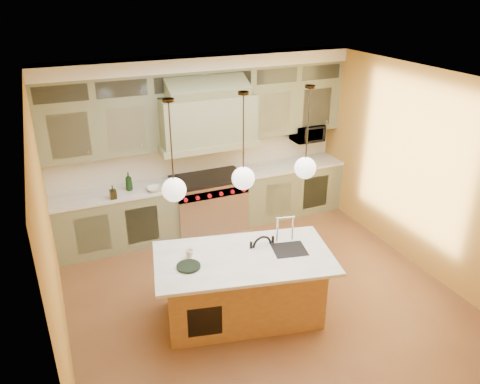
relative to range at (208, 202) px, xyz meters
name	(u,v)px	position (x,y,z in m)	size (l,w,h in m)	color
floor	(262,297)	(0.00, -2.14, -0.49)	(5.00, 5.00, 0.00)	brown
ceiling	(267,83)	(0.00, -2.14, 2.41)	(5.00, 5.00, 0.00)	white
wall_back	(200,142)	(0.00, 0.36, 0.96)	(5.00, 5.00, 0.00)	#BE8A34
wall_front	(403,327)	(0.00, -4.64, 0.96)	(5.00, 5.00, 0.00)	#BE8A34
wall_left	(50,242)	(-2.50, -2.14, 0.96)	(5.00, 5.00, 0.00)	#BE8A34
wall_right	(422,171)	(2.50, -2.14, 0.96)	(5.00, 5.00, 0.00)	#BE8A34
back_cabinetry	(205,148)	(0.00, 0.09, 0.94)	(5.00, 0.77, 2.90)	#737A5A
range	(208,202)	(0.00, 0.00, 0.00)	(1.20, 0.74, 0.96)	silver
kitchen_island	(243,285)	(-0.40, -2.40, -0.01)	(2.32, 1.57, 1.35)	olive
counter_stool	(266,272)	(-0.09, -2.42, 0.11)	(0.39, 0.39, 1.05)	black
microwave	(307,133)	(1.95, 0.11, 0.96)	(0.54, 0.37, 0.30)	black
oil_bottle_a	(129,182)	(-1.29, 0.01, 0.60)	(0.11, 0.11, 0.29)	black
oil_bottle_b	(113,192)	(-1.58, -0.21, 0.56)	(0.09, 0.10, 0.21)	black
fruit_bowl	(155,189)	(-0.93, -0.17, 0.49)	(0.25, 0.25, 0.06)	silver
cup	(190,254)	(-1.01, -2.19, 0.48)	(0.10, 0.10, 0.09)	silver
pendant_left	(174,187)	(-1.20, -2.39, 1.46)	(0.26, 0.26, 1.11)	#2D2319
pendant_center	(243,176)	(-0.40, -2.39, 1.46)	(0.26, 0.26, 1.11)	#2D2319
pendant_right	(305,166)	(0.40, -2.39, 1.46)	(0.26, 0.26, 1.11)	#2D2319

